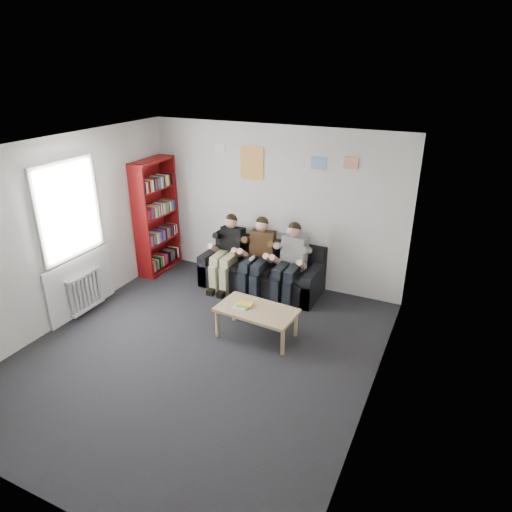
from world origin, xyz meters
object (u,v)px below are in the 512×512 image
(bookshelf, at_px, (157,217))
(coffee_table, at_px, (257,312))
(sofa, at_px, (262,272))
(person_right, at_px, (290,264))
(person_left, at_px, (227,252))
(person_middle, at_px, (257,258))

(bookshelf, height_order, coffee_table, bookshelf)
(sofa, height_order, bookshelf, bookshelf)
(bookshelf, distance_m, person_right, 2.63)
(coffee_table, distance_m, person_left, 1.68)
(person_left, bearing_deg, person_right, -1.62)
(sofa, height_order, coffee_table, sofa)
(bookshelf, distance_m, person_left, 1.53)
(person_left, height_order, person_middle, person_middle)
(sofa, relative_size, person_left, 1.62)
(bookshelf, bearing_deg, coffee_table, -29.00)
(coffee_table, xyz_separation_m, person_middle, (-0.56, 1.22, 0.25))
(sofa, distance_m, bookshelf, 2.17)
(bookshelf, xyz_separation_m, person_right, (2.60, -0.06, -0.40))
(person_middle, xyz_separation_m, person_right, (0.57, 0.00, -0.00))
(coffee_table, bearing_deg, bookshelf, 153.65)
(person_left, relative_size, person_right, 0.98)
(coffee_table, relative_size, person_middle, 0.86)
(sofa, bearing_deg, bookshelf, -176.42)
(coffee_table, bearing_deg, sofa, 111.62)
(bookshelf, xyz_separation_m, person_left, (1.47, -0.06, -0.41))
(person_left, bearing_deg, coffee_table, -48.87)
(sofa, distance_m, person_right, 0.69)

